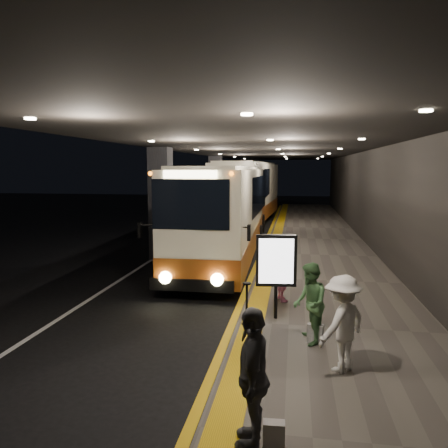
% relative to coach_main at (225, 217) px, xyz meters
% --- Properties ---
extents(ground, '(90.00, 90.00, 0.00)m').
position_rel_coach_main_xyz_m(ground, '(-1.06, -3.98, -1.70)').
color(ground, black).
extents(lane_line_white, '(0.12, 50.00, 0.01)m').
position_rel_coach_main_xyz_m(lane_line_white, '(-2.86, 1.02, -1.70)').
color(lane_line_white, silver).
rests_on(lane_line_white, ground).
extents(kerb_stripe_yellow, '(0.18, 50.00, 0.01)m').
position_rel_coach_main_xyz_m(kerb_stripe_yellow, '(1.29, 1.02, -1.70)').
color(kerb_stripe_yellow, gold).
rests_on(kerb_stripe_yellow, ground).
extents(sidewalk, '(4.50, 50.00, 0.15)m').
position_rel_coach_main_xyz_m(sidewalk, '(3.69, 1.02, -1.63)').
color(sidewalk, '#514C44').
rests_on(sidewalk, ground).
extents(tactile_strip, '(0.50, 50.00, 0.01)m').
position_rel_coach_main_xyz_m(tactile_strip, '(1.79, 1.02, -1.55)').
color(tactile_strip, gold).
rests_on(tactile_strip, sidewalk).
extents(terminal_wall, '(0.10, 50.00, 6.00)m').
position_rel_coach_main_xyz_m(terminal_wall, '(5.94, 1.02, 1.30)').
color(terminal_wall, black).
rests_on(terminal_wall, ground).
extents(support_columns, '(0.80, 24.80, 4.40)m').
position_rel_coach_main_xyz_m(support_columns, '(-2.56, 0.02, 0.50)').
color(support_columns, black).
rests_on(support_columns, ground).
extents(canopy, '(9.00, 50.00, 0.40)m').
position_rel_coach_main_xyz_m(canopy, '(1.44, 1.02, 2.90)').
color(canopy, black).
rests_on(canopy, support_columns).
extents(coach_main, '(2.64, 11.44, 3.55)m').
position_rel_coach_main_xyz_m(coach_main, '(0.00, 0.00, 0.00)').
color(coach_main, beige).
rests_on(coach_main, ground).
extents(coach_second, '(3.25, 12.42, 3.86)m').
position_rel_coach_main_xyz_m(coach_second, '(-0.31, 11.64, 0.15)').
color(coach_second, beige).
rests_on(coach_second, ground).
extents(passenger_boarding, '(0.59, 0.73, 1.73)m').
position_rel_coach_main_xyz_m(passenger_boarding, '(2.38, -5.34, -0.69)').
color(passenger_boarding, '#CA5E86').
rests_on(passenger_boarding, sidewalk).
extents(passenger_waiting_green, '(0.58, 0.84, 1.61)m').
position_rel_coach_main_xyz_m(passenger_waiting_green, '(2.99, -8.10, -0.75)').
color(passenger_waiting_green, '#3B6639').
rests_on(passenger_waiting_green, sidewalk).
extents(passenger_waiting_white, '(1.09, 1.13, 1.66)m').
position_rel_coach_main_xyz_m(passenger_waiting_white, '(3.50, -9.20, -0.72)').
color(passenger_waiting_white, beige).
rests_on(passenger_waiting_white, sidewalk).
extents(passenger_waiting_grey, '(0.56, 1.05, 1.77)m').
position_rel_coach_main_xyz_m(passenger_waiting_grey, '(2.20, -11.46, -0.67)').
color(passenger_waiting_grey, '#545559').
rests_on(passenger_waiting_grey, sidewalk).
extents(bag_polka, '(0.34, 0.22, 0.38)m').
position_rel_coach_main_xyz_m(bag_polka, '(3.12, -8.08, -1.36)').
color(bag_polka, black).
rests_on(bag_polka, sidewalk).
extents(bag_plain, '(0.28, 0.17, 0.34)m').
position_rel_coach_main_xyz_m(bag_plain, '(2.47, -11.51, -1.38)').
color(bag_plain, '#B8B0AD').
rests_on(bag_plain, sidewalk).
extents(info_sign, '(0.93, 0.21, 1.95)m').
position_rel_coach_main_xyz_m(info_sign, '(2.28, -6.77, -0.23)').
color(info_sign, black).
rests_on(info_sign, sidewalk).
extents(stanchion_post, '(0.05, 0.05, 0.99)m').
position_rel_coach_main_xyz_m(stanchion_post, '(1.69, -7.51, -1.05)').
color(stanchion_post, black).
rests_on(stanchion_post, sidewalk).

